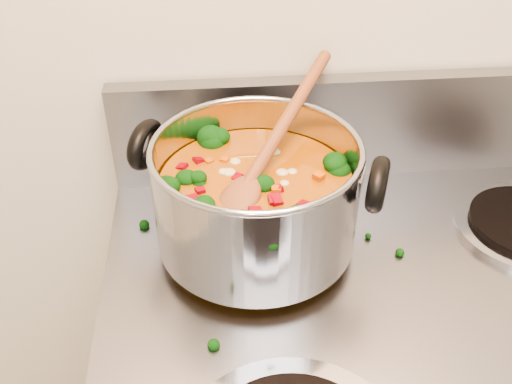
{
  "coord_description": "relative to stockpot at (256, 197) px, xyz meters",
  "views": [
    {
      "loc": [
        -0.28,
        0.75,
        1.43
      ],
      "look_at": [
        -0.23,
        1.31,
        1.01
      ],
      "focal_mm": 40.0,
      "sensor_mm": 36.0,
      "label": 1
    }
  ],
  "objects": [
    {
      "name": "stockpot",
      "position": [
        0.0,
        0.0,
        0.0
      ],
      "size": [
        0.32,
        0.26,
        0.15
      ],
      "rotation": [
        0.0,
        0.0,
        -0.39
      ],
      "color": "#ADAEB6",
      "rests_on": "electric_range"
    },
    {
      "name": "cooktop_crumbs",
      "position": [
        0.04,
        -0.1,
        -0.08
      ],
      "size": [
        0.33,
        0.31,
        0.01
      ],
      "color": "black",
      "rests_on": "electric_range"
    },
    {
      "name": "wooden_spoon",
      "position": [
        0.01,
        0.02,
        0.05
      ],
      "size": [
        0.19,
        0.27,
        0.11
      ],
      "rotation": [
        0.0,
        0.0,
        1.0
      ],
      "color": "brown",
      "rests_on": "stockpot"
    }
  ]
}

